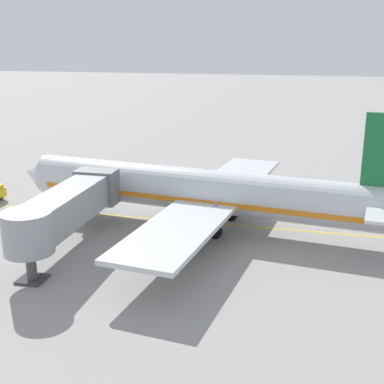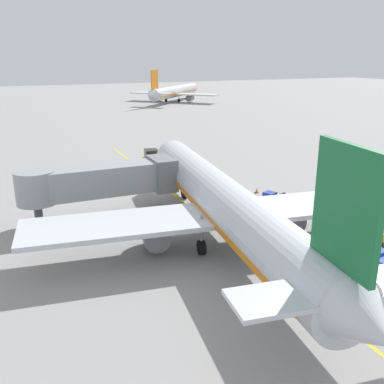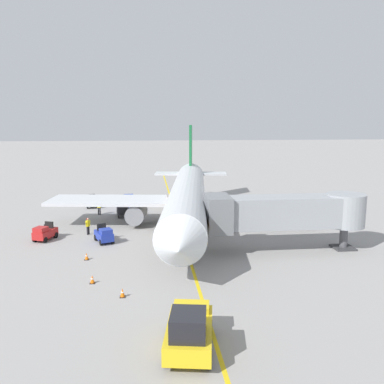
{
  "view_description": "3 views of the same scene",
  "coord_description": "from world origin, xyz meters",
  "px_view_note": "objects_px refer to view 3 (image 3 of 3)",
  "views": [
    {
      "loc": [
        -41.97,
        -7.12,
        15.75
      ],
      "look_at": [
        1.79,
        3.34,
        2.25
      ],
      "focal_mm": 47.69,
      "sensor_mm": 36.0,
      "label": 1
    },
    {
      "loc": [
        -15.8,
        -26.34,
        14.1
      ],
      "look_at": [
        -1.01,
        7.27,
        2.46
      ],
      "focal_mm": 40.56,
      "sensor_mm": 36.0,
      "label": 2
    },
    {
      "loc": [
        3.25,
        43.38,
        11.08
      ],
      "look_at": [
        -1.34,
        1.82,
        3.76
      ],
      "focal_mm": 37.62,
      "sensor_mm": 36.0,
      "label": 3
    }
  ],
  "objects_px": {
    "parked_airliner": "(188,197)",
    "ground_crew_loader": "(88,225)",
    "jet_bridge": "(286,212)",
    "safety_cone_nose_right": "(92,279)",
    "ground_crew_wing_walker": "(99,207)",
    "baggage_cart_second_in_train": "(124,204)",
    "baggage_cart_third_in_train": "(129,200)",
    "baggage_tug_trailing": "(45,233)",
    "baggage_tug_spare": "(104,235)",
    "safety_cone_wing_tip": "(122,293)",
    "baggage_cart_front": "(122,209)",
    "safety_cone_nose_left": "(87,256)",
    "pushback_tractor": "(189,330)",
    "baggage_tug_lead": "(92,202)"
  },
  "relations": [
    {
      "from": "baggage_cart_second_in_train",
      "to": "ground_crew_wing_walker",
      "type": "distance_m",
      "value": 3.27
    },
    {
      "from": "pushback_tractor",
      "to": "safety_cone_nose_left",
      "type": "xyz_separation_m",
      "value": [
        6.95,
        -14.07,
        -0.81
      ]
    },
    {
      "from": "pushback_tractor",
      "to": "baggage_tug_spare",
      "type": "relative_size",
      "value": 1.7
    },
    {
      "from": "parked_airliner",
      "to": "safety_cone_wing_tip",
      "type": "distance_m",
      "value": 18.51
    },
    {
      "from": "baggage_tug_lead",
      "to": "baggage_tug_trailing",
      "type": "bearing_deg",
      "value": 80.55
    },
    {
      "from": "pushback_tractor",
      "to": "baggage_cart_third_in_train",
      "type": "relative_size",
      "value": 1.59
    },
    {
      "from": "baggage_tug_trailing",
      "to": "ground_crew_wing_walker",
      "type": "relative_size",
      "value": 1.64
    },
    {
      "from": "baggage_tug_lead",
      "to": "baggage_cart_third_in_train",
      "type": "xyz_separation_m",
      "value": [
        -4.85,
        0.41,
        0.24
      ]
    },
    {
      "from": "parked_airliner",
      "to": "ground_crew_loader",
      "type": "xyz_separation_m",
      "value": [
        10.17,
        2.24,
        -2.23
      ]
    },
    {
      "from": "parked_airliner",
      "to": "baggage_cart_front",
      "type": "height_order",
      "value": "parked_airliner"
    },
    {
      "from": "pushback_tractor",
      "to": "safety_cone_wing_tip",
      "type": "relative_size",
      "value": 7.97
    },
    {
      "from": "baggage_tug_lead",
      "to": "baggage_cart_second_in_train",
      "type": "xyz_separation_m",
      "value": [
        -4.39,
        2.97,
        0.24
      ]
    },
    {
      "from": "jet_bridge",
      "to": "ground_crew_loader",
      "type": "bearing_deg",
      "value": -21.59
    },
    {
      "from": "baggage_tug_spare",
      "to": "ground_crew_wing_walker",
      "type": "relative_size",
      "value": 1.64
    },
    {
      "from": "baggage_tug_trailing",
      "to": "pushback_tractor",
      "type": "bearing_deg",
      "value": 120.16
    },
    {
      "from": "baggage_cart_second_in_train",
      "to": "baggage_cart_third_in_train",
      "type": "bearing_deg",
      "value": -100.28
    },
    {
      "from": "baggage_cart_third_in_train",
      "to": "ground_crew_wing_walker",
      "type": "height_order",
      "value": "ground_crew_wing_walker"
    },
    {
      "from": "baggage_tug_trailing",
      "to": "baggage_cart_second_in_train",
      "type": "relative_size",
      "value": 0.93
    },
    {
      "from": "baggage_cart_third_in_train",
      "to": "ground_crew_wing_walker",
      "type": "bearing_deg",
      "value": 49.34
    },
    {
      "from": "baggage_tug_spare",
      "to": "safety_cone_wing_tip",
      "type": "height_order",
      "value": "baggage_tug_spare"
    },
    {
      "from": "baggage_cart_front",
      "to": "baggage_tug_trailing",
      "type": "bearing_deg",
      "value": 53.32
    },
    {
      "from": "pushback_tractor",
      "to": "baggage_tug_trailing",
      "type": "relative_size",
      "value": 1.7
    },
    {
      "from": "baggage_tug_lead",
      "to": "ground_crew_wing_walker",
      "type": "xyz_separation_m",
      "value": [
        -1.44,
        4.39,
        0.24
      ]
    },
    {
      "from": "pushback_tractor",
      "to": "baggage_cart_second_in_train",
      "type": "distance_m",
      "value": 32.24
    },
    {
      "from": "jet_bridge",
      "to": "safety_cone_nose_right",
      "type": "bearing_deg",
      "value": 19.45
    },
    {
      "from": "pushback_tractor",
      "to": "baggage_tug_spare",
      "type": "distance_m",
      "value": 19.74
    },
    {
      "from": "baggage_tug_trailing",
      "to": "ground_crew_wing_walker",
      "type": "xyz_separation_m",
      "value": [
        -3.89,
        -10.33,
        0.24
      ]
    },
    {
      "from": "baggage_cart_front",
      "to": "safety_cone_nose_left",
      "type": "relative_size",
      "value": 5.02
    },
    {
      "from": "ground_crew_loader",
      "to": "safety_cone_nose_right",
      "type": "relative_size",
      "value": 2.86
    },
    {
      "from": "parked_airliner",
      "to": "ground_crew_loader",
      "type": "height_order",
      "value": "parked_airliner"
    },
    {
      "from": "parked_airliner",
      "to": "baggage_cart_front",
      "type": "distance_m",
      "value": 9.24
    },
    {
      "from": "baggage_tug_spare",
      "to": "safety_cone_nose_left",
      "type": "xyz_separation_m",
      "value": [
        0.93,
        4.73,
        -0.42
      ]
    },
    {
      "from": "baggage_tug_lead",
      "to": "safety_cone_nose_left",
      "type": "height_order",
      "value": "baggage_tug_lead"
    },
    {
      "from": "baggage_tug_lead",
      "to": "ground_crew_loader",
      "type": "xyz_separation_m",
      "value": [
        -1.36,
        13.2,
        0.24
      ]
    },
    {
      "from": "jet_bridge",
      "to": "ground_crew_wing_walker",
      "type": "bearing_deg",
      "value": -41.88
    },
    {
      "from": "parked_airliner",
      "to": "ground_crew_wing_walker",
      "type": "height_order",
      "value": "parked_airliner"
    },
    {
      "from": "baggage_cart_front",
      "to": "baggage_cart_second_in_train",
      "type": "distance_m",
      "value": 2.7
    },
    {
      "from": "parked_airliner",
      "to": "ground_crew_wing_walker",
      "type": "distance_m",
      "value": 12.25
    },
    {
      "from": "baggage_tug_lead",
      "to": "ground_crew_loader",
      "type": "height_order",
      "value": "ground_crew_loader"
    },
    {
      "from": "jet_bridge",
      "to": "safety_cone_nose_right",
      "type": "distance_m",
      "value": 16.94
    },
    {
      "from": "safety_cone_nose_left",
      "to": "baggage_tug_spare",
      "type": "bearing_deg",
      "value": -101.12
    },
    {
      "from": "baggage_cart_third_in_train",
      "to": "safety_cone_wing_tip",
      "type": "relative_size",
      "value": 5.02
    },
    {
      "from": "ground_crew_loader",
      "to": "safety_cone_nose_right",
      "type": "xyz_separation_m",
      "value": [
        -2.04,
        12.56,
        -0.66
      ]
    },
    {
      "from": "jet_bridge",
      "to": "safety_cone_nose_right",
      "type": "xyz_separation_m",
      "value": [
        15.7,
        5.54,
        -3.17
      ]
    },
    {
      "from": "jet_bridge",
      "to": "baggage_tug_trailing",
      "type": "distance_m",
      "value": 22.4
    },
    {
      "from": "parked_airliner",
      "to": "baggage_cart_third_in_train",
      "type": "relative_size",
      "value": 12.59
    },
    {
      "from": "baggage_tug_trailing",
      "to": "parked_airliner",
      "type": "bearing_deg",
      "value": -164.94
    },
    {
      "from": "baggage_cart_third_in_train",
      "to": "baggage_tug_spare",
      "type": "bearing_deg",
      "value": 84.05
    },
    {
      "from": "pushback_tractor",
      "to": "baggage_tug_spare",
      "type": "height_order",
      "value": "pushback_tractor"
    },
    {
      "from": "baggage_tug_trailing",
      "to": "baggage_cart_front",
      "type": "distance_m",
      "value": 11.29
    }
  ]
}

